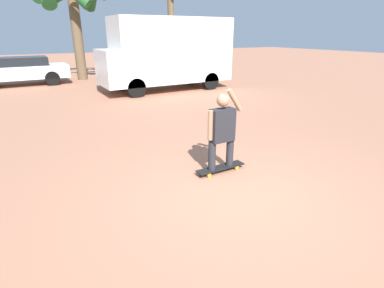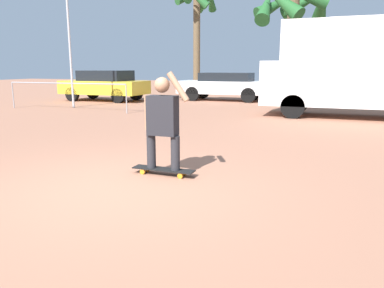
{
  "view_description": "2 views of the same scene",
  "coord_description": "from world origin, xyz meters",
  "px_view_note": "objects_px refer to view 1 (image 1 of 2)",
  "views": [
    {
      "loc": [
        -2.82,
        -3.39,
        2.52
      ],
      "look_at": [
        -0.04,
        1.36,
        0.46
      ],
      "focal_mm": 28.0,
      "sensor_mm": 36.0,
      "label": 1
    },
    {
      "loc": [
        2.74,
        -4.29,
        1.65
      ],
      "look_at": [
        0.64,
        1.18,
        0.45
      ],
      "focal_mm": 35.0,
      "sensor_mm": 36.0,
      "label": 2
    }
  ],
  "objects_px": {
    "person_skateboarder": "(222,127)",
    "camper_van": "(169,52)",
    "parked_car_white": "(19,70)",
    "skateboard": "(221,168)"
  },
  "relations": [
    {
      "from": "camper_van",
      "to": "parked_car_white",
      "type": "height_order",
      "value": "camper_van"
    },
    {
      "from": "skateboard",
      "to": "camper_van",
      "type": "bearing_deg",
      "value": 69.8
    },
    {
      "from": "person_skateboarder",
      "to": "camper_van",
      "type": "bearing_deg",
      "value": 69.79
    },
    {
      "from": "skateboard",
      "to": "person_skateboarder",
      "type": "height_order",
      "value": "person_skateboarder"
    },
    {
      "from": "skateboard",
      "to": "camper_van",
      "type": "distance_m",
      "value": 9.18
    },
    {
      "from": "person_skateboarder",
      "to": "parked_car_white",
      "type": "bearing_deg",
      "value": 102.11
    },
    {
      "from": "camper_van",
      "to": "parked_car_white",
      "type": "bearing_deg",
      "value": 141.11
    },
    {
      "from": "parked_car_white",
      "to": "skateboard",
      "type": "bearing_deg",
      "value": -77.88
    },
    {
      "from": "parked_car_white",
      "to": "person_skateboarder",
      "type": "bearing_deg",
      "value": -77.89
    },
    {
      "from": "skateboard",
      "to": "camper_van",
      "type": "xyz_separation_m",
      "value": [
        3.12,
        8.48,
        1.62
      ]
    }
  ]
}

